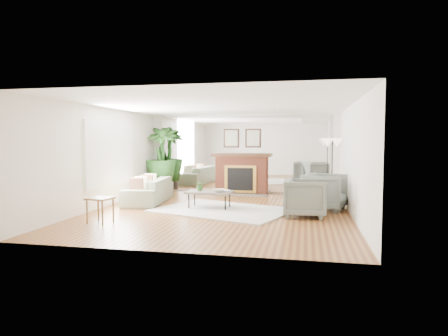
% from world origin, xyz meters
% --- Properties ---
extents(ground, '(7.00, 7.00, 0.00)m').
position_xyz_m(ground, '(0.00, 0.00, 0.00)').
color(ground, brown).
rests_on(ground, ground).
extents(wall_left, '(0.02, 7.00, 2.50)m').
position_xyz_m(wall_left, '(-2.99, 0.00, 1.25)').
color(wall_left, white).
rests_on(wall_left, ground).
extents(wall_right, '(0.02, 7.00, 2.50)m').
position_xyz_m(wall_right, '(2.99, 0.00, 1.25)').
color(wall_right, white).
rests_on(wall_right, ground).
extents(wall_back, '(6.00, 0.02, 2.50)m').
position_xyz_m(wall_back, '(0.00, 3.49, 1.25)').
color(wall_back, white).
rests_on(wall_back, ground).
extents(mirror_panel, '(5.40, 0.04, 2.40)m').
position_xyz_m(mirror_panel, '(0.00, 3.47, 1.25)').
color(mirror_panel, silver).
rests_on(mirror_panel, wall_back).
extents(window_panel, '(0.04, 2.40, 1.50)m').
position_xyz_m(window_panel, '(-2.96, 0.40, 1.35)').
color(window_panel, '#B2E09E').
rests_on(window_panel, wall_left).
extents(fireplace, '(1.85, 0.83, 2.05)m').
position_xyz_m(fireplace, '(0.00, 3.26, 0.66)').
color(fireplace, brown).
rests_on(fireplace, ground).
extents(area_rug, '(3.60, 3.08, 0.03)m').
position_xyz_m(area_rug, '(0.06, 0.12, 0.02)').
color(area_rug, silver).
rests_on(area_rug, ground).
extents(coffee_table, '(1.12, 0.68, 0.44)m').
position_xyz_m(coffee_table, '(-0.32, 0.33, 0.40)').
color(coffee_table, '#5D5449').
rests_on(coffee_table, ground).
extents(sofa, '(1.12, 2.32, 0.65)m').
position_xyz_m(sofa, '(-2.17, 0.98, 0.33)').
color(sofa, gray).
rests_on(sofa, ground).
extents(armchair_back, '(1.22, 1.20, 0.88)m').
position_xyz_m(armchair_back, '(2.46, 0.77, 0.44)').
color(armchair_back, slate).
rests_on(armchair_back, ground).
extents(armchair_front, '(0.94, 0.92, 0.84)m').
position_xyz_m(armchair_front, '(1.98, -0.22, 0.42)').
color(armchair_front, slate).
rests_on(armchair_front, ground).
extents(side_table, '(0.51, 0.51, 0.52)m').
position_xyz_m(side_table, '(-2.11, -1.73, 0.44)').
color(side_table, olive).
rests_on(side_table, ground).
extents(potted_ficus, '(1.11, 1.11, 2.13)m').
position_xyz_m(potted_ficus, '(-2.60, 3.10, 1.14)').
color(potted_ficus, black).
rests_on(potted_ficus, ground).
extents(floor_lamp, '(0.57, 0.31, 1.74)m').
position_xyz_m(floor_lamp, '(2.70, 2.23, 1.48)').
color(floor_lamp, black).
rests_on(floor_lamp, ground).
extents(tabletop_plant, '(0.28, 0.25, 0.27)m').
position_xyz_m(tabletop_plant, '(-0.57, 0.38, 0.57)').
color(tabletop_plant, '#326B27').
rests_on(tabletop_plant, coffee_table).
extents(fruit_bowl, '(0.32, 0.32, 0.07)m').
position_xyz_m(fruit_bowl, '(-0.06, 0.23, 0.48)').
color(fruit_bowl, olive).
rests_on(fruit_bowl, coffee_table).
extents(book, '(0.29, 0.32, 0.02)m').
position_xyz_m(book, '(-0.03, 0.41, 0.45)').
color(book, olive).
rests_on(book, coffee_table).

